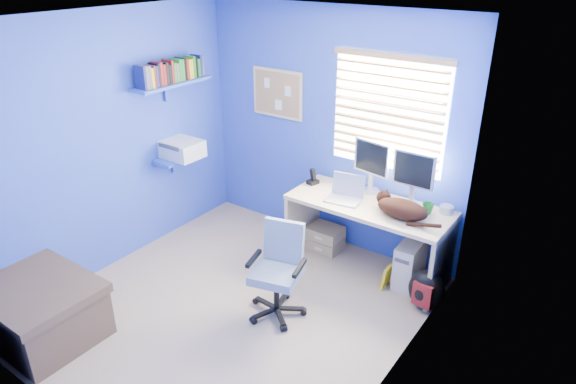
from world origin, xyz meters
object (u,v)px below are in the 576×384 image
Objects in this scene: desk at (367,237)px; tower_pc at (410,263)px; laptop at (344,190)px; cat at (402,209)px; office_chair at (278,282)px.

desk is 0.48m from tower_pc.
laptop is 0.61m from cat.
desk is 0.59m from cat.
cat is at bearing 54.79° from office_chair.
laptop reaches higher than desk.
cat is at bearing -129.74° from tower_pc.
laptop is (-0.24, -0.09, 0.48)m from desk.
desk is 3.50× the size of tower_pc.
cat is 1.06× the size of tower_pc.
tower_pc is at bearing 1.11° from laptop.
laptop is at bearing -160.21° from desk.
office_chair is (-0.32, -1.06, -0.06)m from desk.
laptop reaches higher than cat.
office_chair is (-0.08, -0.97, -0.54)m from laptop.
laptop is 1.11m from office_chair.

